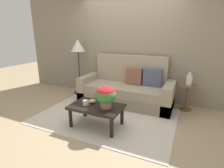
# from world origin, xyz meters

# --- Properties ---
(ground_plane) EXTENTS (14.00, 14.00, 0.00)m
(ground_plane) POSITION_xyz_m (0.00, 0.00, 0.00)
(ground_plane) COLOR tan
(wall_back) EXTENTS (6.40, 0.12, 2.69)m
(wall_back) POSITION_xyz_m (0.00, 1.35, 1.34)
(wall_back) COLOR gray
(wall_back) RESTS_ON ground
(area_rug) EXTENTS (2.74, 1.91, 0.01)m
(area_rug) POSITION_xyz_m (0.00, -0.01, 0.01)
(area_rug) COLOR beige
(area_rug) RESTS_ON ground
(couch) EXTENTS (2.22, 0.87, 1.14)m
(couch) POSITION_xyz_m (0.13, 0.88, 0.34)
(couch) COLOR gray
(couch) RESTS_ON ground
(coffee_table) EXTENTS (0.94, 0.59, 0.41)m
(coffee_table) POSITION_xyz_m (0.01, -0.43, 0.35)
(coffee_table) COLOR black
(coffee_table) RESTS_ON ground
(side_table) EXTENTS (0.39, 0.39, 0.60)m
(side_table) POSITION_xyz_m (1.48, 1.02, 0.41)
(side_table) COLOR brown
(side_table) RESTS_ON ground
(floor_lamp) EXTENTS (0.37, 0.37, 1.51)m
(floor_lamp) POSITION_xyz_m (-1.34, 1.02, 1.24)
(floor_lamp) COLOR #2D2823
(floor_lamp) RESTS_ON ground
(potted_plant) EXTENTS (0.37, 0.37, 0.38)m
(potted_plant) POSITION_xyz_m (0.21, -0.44, 0.65)
(potted_plant) COLOR #A36B4C
(potted_plant) RESTS_ON coffee_table
(coffee_mug) EXTENTS (0.14, 0.09, 0.10)m
(coffee_mug) POSITION_xyz_m (-0.17, -0.49, 0.46)
(coffee_mug) COLOR white
(coffee_mug) RESTS_ON coffee_table
(snack_bowl) EXTENTS (0.14, 0.14, 0.07)m
(snack_bowl) POSITION_xyz_m (-0.12, -0.35, 0.45)
(snack_bowl) COLOR gold
(snack_bowl) RESTS_ON coffee_table
(table_vase) EXTENTS (0.12, 0.12, 0.26)m
(table_vase) POSITION_xyz_m (1.49, 1.01, 0.70)
(table_vase) COLOR silver
(table_vase) RESTS_ON side_table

